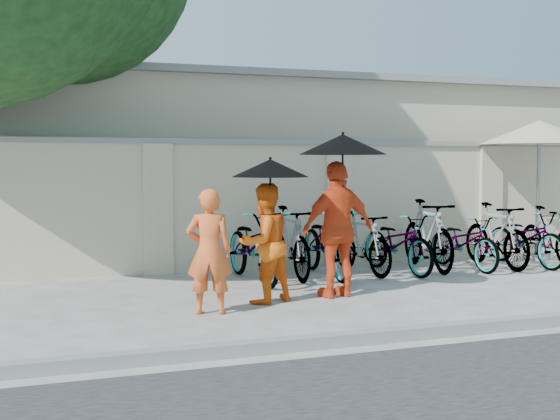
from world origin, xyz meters
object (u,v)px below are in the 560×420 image
object	(u,v)px
monk_right	(338,229)
monk_center	(264,243)
patio_umbrella	(539,134)
monk_left	(209,251)

from	to	relation	value
monk_right	monk_center	bearing A→B (deg)	-6.42
monk_right	patio_umbrella	bearing A→B (deg)	-165.74
monk_center	monk_right	bearing A→B (deg)	161.31
monk_left	monk_right	xyz separation A→B (m)	(1.79, 0.43, 0.15)
monk_right	patio_umbrella	size ratio (longest dim) A/B	0.68
monk_left	monk_center	size ratio (longest dim) A/B	0.97
monk_center	patio_umbrella	size ratio (longest dim) A/B	0.57
monk_left	patio_umbrella	size ratio (longest dim) A/B	0.56
monk_center	patio_umbrella	distance (m)	6.26
monk_left	monk_center	distance (m)	0.88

